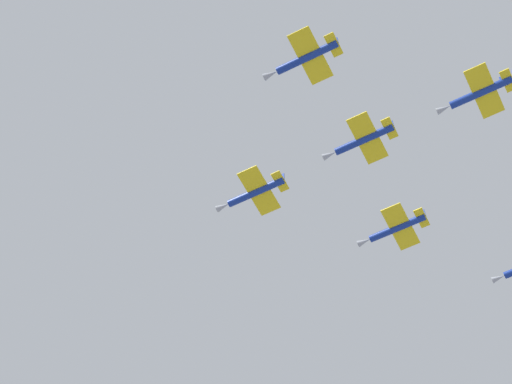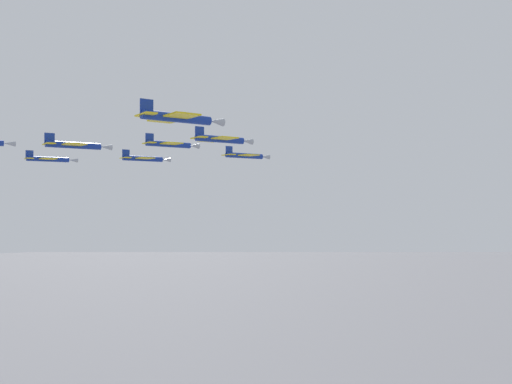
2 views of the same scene
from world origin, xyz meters
The scene contains 7 objects.
jet_lead centered at (-2.35, -8.65, 128.30)m, with size 8.86×11.85×2.45m.
jet_port_inner centered at (10.41, 11.04, 127.91)m, with size 8.86×11.85×2.45m.
jet_starboard_inner centered at (-22.04, 4.11, 129.32)m, with size 8.86×11.85×2.45m.
jet_port_outer centered at (-6.16, 9.20, 129.73)m, with size 8.86×11.85×2.45m.
jet_starboard_outer centered at (23.16, 30.73, 128.05)m, with size 8.86×11.85×2.45m.
jet_center_rear centered at (-41.73, 16.87, 129.41)m, with size 8.86×11.85×2.45m.
jet_port_trail centered at (-9.98, 27.04, 128.46)m, with size 8.86×11.85×2.45m.
Camera 2 is at (-101.17, 32.74, 119.93)m, focal length 34.19 mm.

